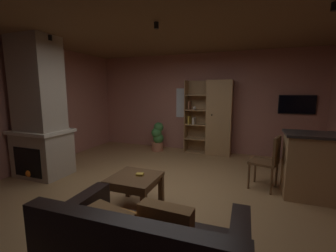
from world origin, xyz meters
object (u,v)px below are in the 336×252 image
(table_book_0, at_px, (140,174))
(stone_fireplace, at_px, (40,115))
(dining_chair, at_px, (269,159))
(coffee_table, at_px, (135,182))
(potted_floor_plant, at_px, (158,137))
(wall_mounted_tv, at_px, (297,105))
(bookshelf_cabinet, at_px, (216,118))
(kitchen_bar_counter, at_px, (333,168))

(table_book_0, bearing_deg, stone_fireplace, 169.24)
(stone_fireplace, height_order, table_book_0, stone_fireplace)
(table_book_0, xyz_separation_m, dining_chair, (1.74, 1.30, 0.04))
(coffee_table, height_order, potted_floor_plant, potted_floor_plant)
(dining_chair, height_order, wall_mounted_tv, wall_mounted_tv)
(bookshelf_cabinet, xyz_separation_m, potted_floor_plant, (-1.56, -0.22, -0.56))
(coffee_table, distance_m, dining_chair, 2.26)
(potted_floor_plant, bearing_deg, stone_fireplace, -119.07)
(wall_mounted_tv, bearing_deg, stone_fireplace, -148.66)
(wall_mounted_tv, bearing_deg, dining_chair, -107.91)
(bookshelf_cabinet, xyz_separation_m, wall_mounted_tv, (1.86, 0.21, 0.38))
(wall_mounted_tv, bearing_deg, table_book_0, -125.55)
(wall_mounted_tv, bearing_deg, coffee_table, -125.75)
(bookshelf_cabinet, height_order, potted_floor_plant, bookshelf_cabinet)
(dining_chair, bearing_deg, stone_fireplace, -168.41)
(kitchen_bar_counter, height_order, table_book_0, kitchen_bar_counter)
(table_book_0, distance_m, dining_chair, 2.18)
(coffee_table, bearing_deg, dining_chair, 36.95)
(bookshelf_cabinet, bearing_deg, stone_fireplace, -137.37)
(stone_fireplace, distance_m, potted_floor_plant, 2.97)
(bookshelf_cabinet, distance_m, coffee_table, 3.33)
(bookshelf_cabinet, bearing_deg, kitchen_bar_counter, -43.59)
(coffee_table, bearing_deg, wall_mounted_tv, 54.25)
(bookshelf_cabinet, height_order, coffee_table, bookshelf_cabinet)
(stone_fireplace, distance_m, bookshelf_cabinet, 4.02)
(table_book_0, distance_m, wall_mounted_tv, 4.24)
(coffee_table, bearing_deg, table_book_0, 43.15)
(potted_floor_plant, bearing_deg, coffee_table, -72.55)
(bookshelf_cabinet, relative_size, kitchen_bar_counter, 1.39)
(table_book_0, height_order, potted_floor_plant, potted_floor_plant)
(table_book_0, xyz_separation_m, wall_mounted_tv, (2.42, 3.38, 0.85))
(potted_floor_plant, height_order, wall_mounted_tv, wall_mounted_tv)
(coffee_table, distance_m, wall_mounted_tv, 4.34)
(dining_chair, xyz_separation_m, potted_floor_plant, (-2.74, 1.65, -0.13))
(stone_fireplace, height_order, coffee_table, stone_fireplace)
(potted_floor_plant, distance_m, wall_mounted_tv, 3.57)
(table_book_0, xyz_separation_m, potted_floor_plant, (-1.00, 2.96, -0.09))
(dining_chair, relative_size, potted_floor_plant, 1.15)
(wall_mounted_tv, bearing_deg, bookshelf_cabinet, -173.53)
(kitchen_bar_counter, distance_m, table_book_0, 2.89)
(kitchen_bar_counter, bearing_deg, dining_chair, 173.76)
(coffee_table, bearing_deg, potted_floor_plant, 107.45)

